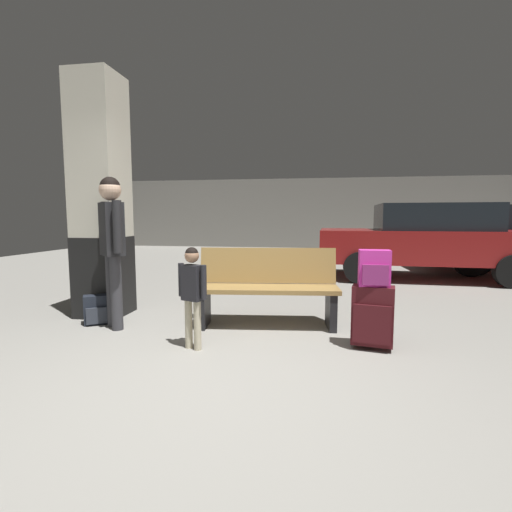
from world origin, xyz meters
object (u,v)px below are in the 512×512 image
at_px(structural_pillar, 101,199).
at_px(backpack_dark_floor, 97,310).
at_px(parked_car_near, 426,239).
at_px(bench, 267,288).
at_px(backpack_bright, 374,269).
at_px(child, 192,287).
at_px(suitcase, 373,316).
at_px(adult, 112,236).

relative_size(structural_pillar, backpack_dark_floor, 8.76).
height_order(backpack_dark_floor, parked_car_near, parked_car_near).
xyz_separation_m(structural_pillar, backpack_dark_floor, (0.14, -0.42, -1.31)).
bearing_deg(parked_car_near, bench, -125.93).
relative_size(backpack_bright, child, 0.35).
xyz_separation_m(backpack_bright, child, (-1.68, -0.27, -0.17)).
xyz_separation_m(bench, child, (-0.59, -0.88, 0.16)).
height_order(suitcase, backpack_bright, backpack_bright).
distance_m(structural_pillar, backpack_bright, 3.37).
height_order(bench, adult, adult).
xyz_separation_m(suitcase, backpack_bright, (0.00, -0.00, 0.45)).
bearing_deg(structural_pillar, backpack_dark_floor, -70.95).
relative_size(bench, parked_car_near, 0.40).
bearing_deg(backpack_dark_floor, suitcase, -6.39).
bearing_deg(structural_pillar, child, -34.02).
height_order(structural_pillar, bench, structural_pillar).
relative_size(bench, adult, 0.98).
xyz_separation_m(structural_pillar, suitcase, (3.20, -0.76, -1.16)).
bearing_deg(adult, suitcase, -4.95).
bearing_deg(parked_car_near, child, -125.53).
bearing_deg(backpack_bright, adult, 175.04).
bearing_deg(adult, structural_pillar, 129.84).
bearing_deg(bench, backpack_dark_floor, -172.21).
relative_size(suitcase, adult, 0.36).
xyz_separation_m(child, backpack_dark_floor, (-1.38, 0.61, -0.43)).
bearing_deg(child, parked_car_near, 54.47).
xyz_separation_m(bench, backpack_dark_floor, (-1.98, -0.27, -0.28)).
bearing_deg(suitcase, parked_car_near, 69.40).
distance_m(structural_pillar, adult, 0.81).
bearing_deg(backpack_dark_floor, child, -23.91).
bearing_deg(backpack_bright, parked_car_near, 69.41).
xyz_separation_m(adult, backpack_dark_floor, (-0.29, 0.10, -0.87)).
distance_m(structural_pillar, child, 2.04).
bearing_deg(parked_car_near, backpack_dark_floor, -139.37).
xyz_separation_m(bench, backpack_bright, (1.08, -0.61, 0.33)).
relative_size(child, adult, 0.58).
bearing_deg(structural_pillar, suitcase, -13.35).
distance_m(structural_pillar, parked_car_near, 6.09).
distance_m(suitcase, child, 1.72).
bearing_deg(parked_car_near, backpack_bright, -110.59).
bearing_deg(child, structural_pillar, 145.98).
bearing_deg(suitcase, backpack_bright, -26.83).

